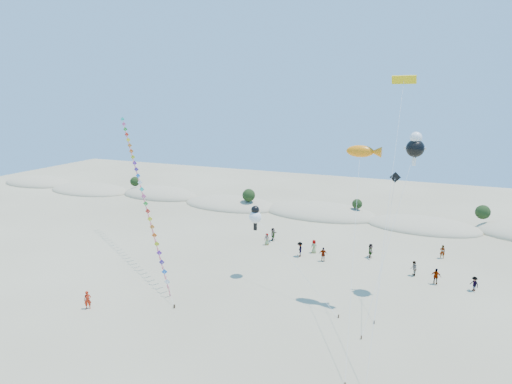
# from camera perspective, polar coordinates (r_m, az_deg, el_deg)

# --- Properties ---
(ground) EXTENTS (160.00, 160.00, 0.00)m
(ground) POSITION_cam_1_polar(r_m,az_deg,el_deg) (33.37, -12.66, -22.76)
(ground) COLOR gray
(ground) RESTS_ON ground
(dune_ridge) EXTENTS (145.30, 11.49, 5.57)m
(dune_ridge) POSITION_cam_1_polar(r_m,az_deg,el_deg) (71.30, 9.29, -2.91)
(dune_ridge) COLOR tan
(dune_ridge) RESTS_ON ground
(kite_train) EXTENTS (20.14, 18.49, 16.86)m
(kite_train) POSITION_cam_1_polar(r_m,az_deg,el_deg) (52.27, -15.05, 0.56)
(kite_train) COLOR #3F2D1E
(kite_train) RESTS_ON ground
(fish_kite) EXTENTS (3.19, 14.01, 14.84)m
(fish_kite) POSITION_cam_1_polar(r_m,az_deg,el_deg) (39.73, 14.19, 5.22)
(fish_kite) COLOR #3F2D1E
(fish_kite) RESTS_ON ground
(cartoon_kite_low) EXTENTS (11.08, 6.46, 7.83)m
(cartoon_kite_low) POSITION_cam_1_polar(r_m,az_deg,el_deg) (45.38, -0.08, -3.19)
(cartoon_kite_low) COLOR #3F2D1E
(cartoon_kite_low) RESTS_ON ground
(cartoon_kite_high) EXTENTS (3.56, 11.81, 15.90)m
(cartoon_kite_high) POSITION_cam_1_polar(r_m,az_deg,el_deg) (43.07, 20.47, 5.72)
(cartoon_kite_high) COLOR #3F2D1E
(cartoon_kite_high) RESTS_ON ground
(parafoil_kite) EXTENTS (2.11, 15.19, 20.91)m
(parafoil_kite) POSITION_cam_1_polar(r_m,az_deg,el_deg) (39.66, 19.04, 13.19)
(parafoil_kite) COLOR #3F2D1E
(parafoil_kite) RESTS_ON ground
(dark_kite) EXTENTS (1.05, 8.23, 12.00)m
(dark_kite) POSITION_cam_1_polar(r_m,az_deg,el_deg) (42.25, 17.49, -2.31)
(dark_kite) COLOR #3F2D1E
(dark_kite) RESTS_ON ground
(flyer_foreground) EXTENTS (0.74, 0.73, 1.72)m
(flyer_foreground) POSITION_cam_1_polar(r_m,az_deg,el_deg) (43.32, -21.53, -13.25)
(flyer_foreground) COLOR #AD220D
(flyer_foreground) RESTS_ON ground
(beachgoers) EXTENTS (25.03, 9.08, 1.82)m
(beachgoers) POSITION_cam_1_polar(r_m,az_deg,el_deg) (52.68, 11.83, -7.90)
(beachgoers) COLOR slate
(beachgoers) RESTS_ON ground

